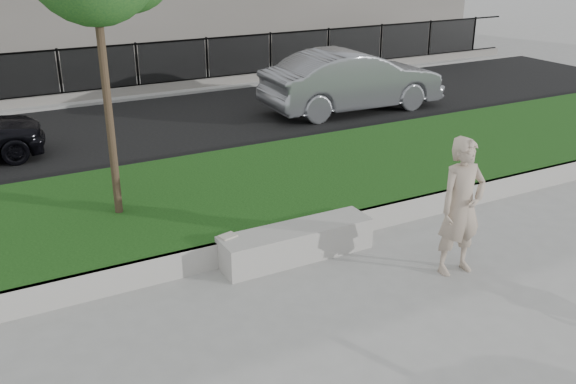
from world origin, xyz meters
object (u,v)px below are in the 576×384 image
man (461,207)px  car_silver (353,81)px  book (228,236)px  stone_bench (296,242)px

man → car_silver: bearing=69.5°
man → book: size_ratio=8.35×
man → car_silver: size_ratio=0.40×
stone_bench → man: 2.43m
stone_bench → book: bearing=169.2°
stone_bench → man: size_ratio=1.19×
stone_bench → car_silver: (5.52, 6.78, 0.62)m
car_silver → book: bearing=136.8°
book → car_silver: size_ratio=0.05×
car_silver → man: bearing=157.3°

